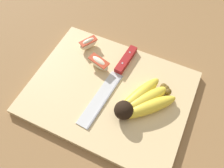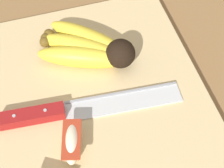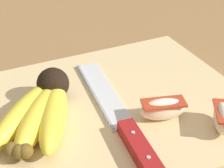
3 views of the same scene
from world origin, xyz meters
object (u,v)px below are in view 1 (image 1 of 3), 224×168
(banana_bunch, at_px, (142,102))
(chefs_knife, at_px, (118,72))
(apple_wedge_near, at_px, (89,43))
(apple_wedge_middle, at_px, (99,63))

(banana_bunch, height_order, chefs_knife, banana_bunch)
(chefs_knife, bearing_deg, banana_bunch, -33.97)
(banana_bunch, distance_m, apple_wedge_near, 0.24)
(chefs_knife, bearing_deg, apple_wedge_near, 157.19)
(chefs_knife, xyz_separation_m, apple_wedge_middle, (-0.06, -0.00, 0.01))
(apple_wedge_near, bearing_deg, apple_wedge_middle, -40.05)
(banana_bunch, height_order, apple_wedge_middle, banana_bunch)
(apple_wedge_near, relative_size, apple_wedge_middle, 0.86)
(banana_bunch, relative_size, apple_wedge_middle, 2.37)
(apple_wedge_middle, bearing_deg, chefs_knife, 0.55)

